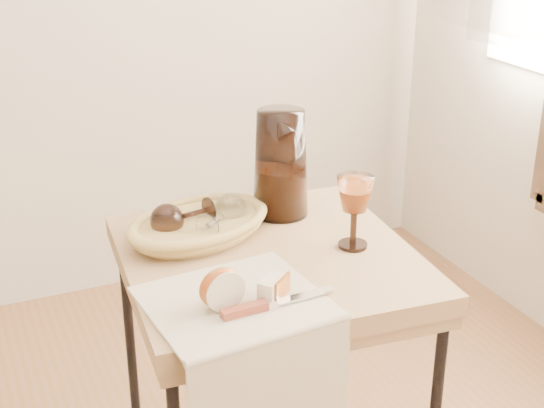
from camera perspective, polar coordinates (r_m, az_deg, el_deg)
name	(u,v)px	position (r m, az deg, el deg)	size (l,w,h in m)	color
side_table	(269,401)	(1.85, -0.26, -14.27)	(0.60, 0.60, 0.77)	olive
tea_towel	(235,302)	(1.46, -2.76, -7.20)	(0.32, 0.29, 0.01)	beige
bread_basket	(199,227)	(1.72, -5.37, -1.70)	(0.31, 0.21, 0.05)	olive
goblet_lying_a	(185,216)	(1.71, -6.41, -0.86)	(0.12, 0.07, 0.07)	#331E1A
goblet_lying_b	(221,216)	(1.71, -3.77, -0.91)	(0.12, 0.07, 0.07)	white
pitcher	(281,163)	(1.79, 0.64, 3.02)	(0.17, 0.25, 0.29)	black
wine_goblet	(354,212)	(1.65, 6.07, -0.59)	(0.08, 0.08, 0.16)	white
apple_half	(220,287)	(1.43, -3.82, -6.15)	(0.09, 0.04, 0.08)	#AD1104
apple_wedge	(271,288)	(1.46, -0.05, -6.19)	(0.06, 0.03, 0.04)	beige
table_knife	(275,302)	(1.44, 0.19, -7.20)	(0.23, 0.02, 0.02)	silver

